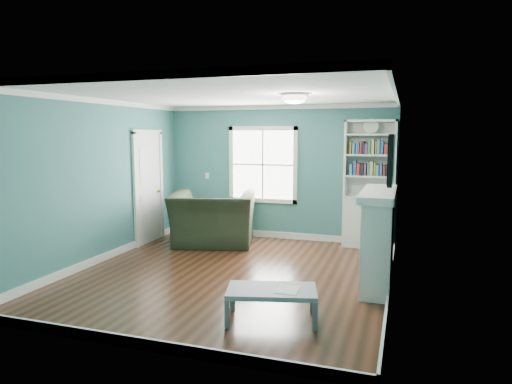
% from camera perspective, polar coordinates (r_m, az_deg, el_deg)
% --- Properties ---
extents(floor, '(5.00, 5.00, 0.00)m').
position_cam_1_polar(floor, '(6.84, -3.06, -10.19)').
color(floor, black).
rests_on(floor, ground).
extents(room_walls, '(5.00, 5.00, 5.00)m').
position_cam_1_polar(room_walls, '(6.54, -3.15, 3.14)').
color(room_walls, '#397575').
rests_on(room_walls, ground).
extents(trim, '(4.50, 5.00, 2.60)m').
position_cam_1_polar(trim, '(6.58, -3.13, 0.14)').
color(trim, white).
rests_on(trim, ground).
extents(window, '(1.40, 0.06, 1.50)m').
position_cam_1_polar(window, '(8.99, 0.85, 3.44)').
color(window, white).
rests_on(window, room_walls).
extents(bookshelf, '(0.90, 0.35, 2.31)m').
position_cam_1_polar(bookshelf, '(8.48, 13.94, -0.59)').
color(bookshelf, silver).
rests_on(bookshelf, ground).
extents(fireplace, '(0.44, 1.58, 1.30)m').
position_cam_1_polar(fireplace, '(6.44, 15.18, -5.68)').
color(fireplace, black).
rests_on(fireplace, ground).
extents(tv, '(0.06, 1.10, 0.65)m').
position_cam_1_polar(tv, '(6.29, 16.61, 3.99)').
color(tv, black).
rests_on(tv, fireplace).
extents(door, '(0.12, 0.98, 2.17)m').
position_cam_1_polar(door, '(8.84, -13.29, 0.72)').
color(door, silver).
rests_on(door, ground).
extents(ceiling_fixture, '(0.38, 0.38, 0.15)m').
position_cam_1_polar(ceiling_fixture, '(6.37, 4.85, 11.72)').
color(ceiling_fixture, white).
rests_on(ceiling_fixture, room_walls).
extents(light_switch, '(0.08, 0.01, 0.12)m').
position_cam_1_polar(light_switch, '(9.44, -6.12, 2.06)').
color(light_switch, white).
rests_on(light_switch, room_walls).
extents(recliner, '(1.69, 1.32, 1.30)m').
position_cam_1_polar(recliner, '(8.50, -5.38, -2.24)').
color(recliner, black).
rests_on(recliner, ground).
extents(coffee_table, '(1.08, 0.76, 0.36)m').
position_cam_1_polar(coffee_table, '(5.15, 1.97, -12.47)').
color(coffee_table, '#474E56').
rests_on(coffee_table, ground).
extents(paper_sheet, '(0.25, 0.31, 0.00)m').
position_cam_1_polar(paper_sheet, '(5.12, 3.98, -12.04)').
color(paper_sheet, white).
rests_on(paper_sheet, coffee_table).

